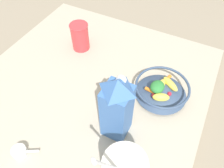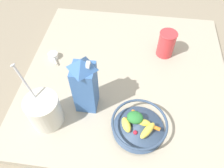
% 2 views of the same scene
% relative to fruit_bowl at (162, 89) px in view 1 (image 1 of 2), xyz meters
% --- Properties ---
extents(ground_plane, '(6.00, 6.00, 0.00)m').
position_rel_fruit_bowl_xyz_m(ground_plane, '(0.29, 0.07, -0.07)').
color(ground_plane, gray).
extents(countertop, '(0.96, 0.96, 0.04)m').
position_rel_fruit_bowl_xyz_m(countertop, '(0.29, 0.07, -0.06)').
color(countertop, '#B2A893').
rests_on(countertop, ground_plane).
extents(fruit_bowl, '(0.22, 0.22, 0.08)m').
position_rel_fruit_bowl_xyz_m(fruit_bowl, '(0.00, 0.00, 0.00)').
color(fruit_bowl, '#384C6B').
rests_on(fruit_bowl, countertop).
extents(milk_carton, '(0.09, 0.09, 0.28)m').
position_rel_fruit_bowl_xyz_m(milk_carton, '(0.09, 0.22, 0.10)').
color(milk_carton, '#3D6BB2').
rests_on(milk_carton, countertop).
extents(drinking_cup, '(0.09, 0.09, 0.13)m').
position_rel_fruit_bowl_xyz_m(drinking_cup, '(0.45, -0.11, 0.03)').
color(drinking_cup, '#DB383D').
rests_on(drinking_cup, countertop).
extents(measuring_scoop, '(0.08, 0.06, 0.03)m').
position_rel_fruit_bowl_xyz_m(measuring_scoop, '(0.34, 0.45, -0.02)').
color(measuring_scoop, white).
rests_on(measuring_scoop, countertop).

